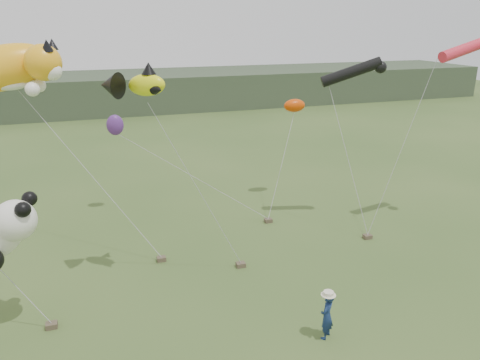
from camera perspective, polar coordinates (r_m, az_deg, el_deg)
name	(u,v)px	position (r m, az deg, el deg)	size (l,w,h in m)	color
ground	(293,327)	(16.92, 6.48, -17.34)	(120.00, 120.00, 0.00)	#385123
headland	(110,93)	(57.61, -15.56, 10.21)	(90.00, 13.00, 4.00)	#2D3D28
festival_attendant	(327,316)	(16.14, 10.55, -15.98)	(0.60, 0.40, 1.65)	#15274F
sandbag_anchors	(230,256)	(20.90, -1.24, -9.29)	(14.51, 6.18, 0.20)	brown
cat_kite	(11,68)	(23.32, -26.11, 12.19)	(5.65, 3.02, 2.86)	#FFAD18
fish_kite	(133,84)	(17.26, -12.90, 11.31)	(2.62, 1.72, 1.25)	yellow
tube_kites	(410,61)	(24.17, 19.98, 13.53)	(7.79, 3.33, 2.37)	black
misc_kites	(216,114)	(25.65, -2.92, 8.04)	(10.90, 1.37, 1.50)	#D74004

